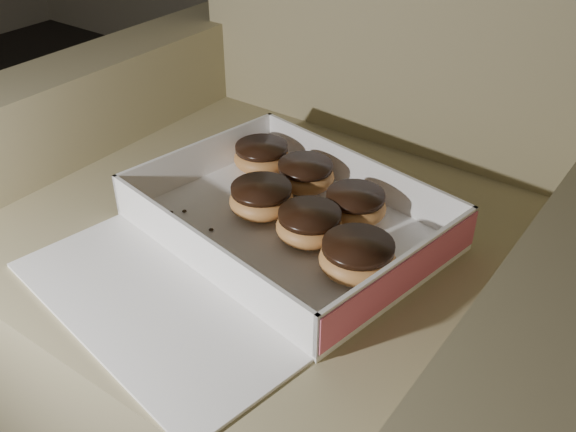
% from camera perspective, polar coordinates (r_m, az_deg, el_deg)
% --- Properties ---
extents(armchair, '(1.00, 0.84, 1.04)m').
position_cam_1_polar(armchair, '(1.11, 1.34, -4.49)').
color(armchair, '#95875F').
rests_on(armchair, floor).
extents(bakery_box, '(0.50, 0.56, 0.07)m').
position_cam_1_polar(bakery_box, '(0.91, -1.88, -1.89)').
color(bakery_box, white).
rests_on(bakery_box, armchair).
extents(donut_a, '(0.10, 0.10, 0.05)m').
position_cam_1_polar(donut_a, '(0.90, 1.92, -0.79)').
color(donut_a, '#DA934C').
rests_on(donut_a, bakery_box).
extents(donut_b, '(0.10, 0.10, 0.05)m').
position_cam_1_polar(donut_b, '(0.96, -2.37, 1.53)').
color(donut_b, '#DA934C').
rests_on(donut_b, bakery_box).
extents(donut_c, '(0.09, 0.09, 0.05)m').
position_cam_1_polar(donut_c, '(1.08, -2.35, 5.31)').
color(donut_c, '#DA934C').
rests_on(donut_c, bakery_box).
extents(donut_d, '(0.10, 0.10, 0.05)m').
position_cam_1_polar(donut_d, '(0.84, 6.19, -3.68)').
color(donut_d, '#DA934C').
rests_on(donut_d, bakery_box).
extents(donut_e, '(0.09, 0.09, 0.05)m').
position_cam_1_polar(donut_e, '(1.02, 1.54, 3.64)').
color(donut_e, '#DA934C').
rests_on(donut_e, bakery_box).
extents(donut_f, '(0.09, 0.09, 0.05)m').
position_cam_1_polar(donut_f, '(0.95, 5.97, 0.92)').
color(donut_f, '#DA934C').
rests_on(donut_f, bakery_box).
extents(crumb_a, '(0.01, 0.01, 0.00)m').
position_cam_1_polar(crumb_a, '(0.99, -10.37, 0.32)').
color(crumb_a, black).
rests_on(crumb_a, bakery_box).
extents(crumb_b, '(0.01, 0.01, 0.00)m').
position_cam_1_polar(crumb_b, '(0.99, -9.20, 0.43)').
color(crumb_b, black).
rests_on(crumb_b, bakery_box).
extents(crumb_c, '(0.01, 0.01, 0.00)m').
position_cam_1_polar(crumb_c, '(0.94, -6.85, -1.22)').
color(crumb_c, black).
rests_on(crumb_c, bakery_box).
extents(crumb_d, '(0.01, 0.01, 0.00)m').
position_cam_1_polar(crumb_d, '(0.86, -4.59, -4.70)').
color(crumb_d, black).
rests_on(crumb_d, bakery_box).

